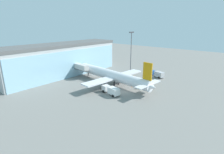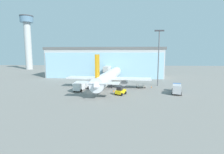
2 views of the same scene
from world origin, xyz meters
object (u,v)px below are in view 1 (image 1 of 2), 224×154
airplane (112,76)px  pushback_tug (143,85)px  apron_light_mast (131,50)px  fuel_truck (157,74)px  safety_cone_nose (132,87)px  baggage_cart (131,77)px  safety_cone_wingtip (134,76)px  catering_truck (111,90)px  jet_bridge (78,67)px

airplane → pushback_tug: (3.97, -11.41, -2.48)m
apron_light_mast → fuel_truck: apron_light_mast is taller
fuel_truck → safety_cone_nose: (-17.95, 1.12, -1.19)m
baggage_cart → airplane: bearing=155.4°
safety_cone_nose → apron_light_mast: bearing=35.7°
fuel_truck → safety_cone_wingtip: size_ratio=13.86×
airplane → apron_light_mast: bearing=-73.7°
catering_truck → safety_cone_wingtip: size_ratio=13.80×
apron_light_mast → safety_cone_wingtip: 12.03m
airplane → safety_cone_wingtip: (14.12, -0.85, -3.18)m
baggage_cart → pushback_tug: size_ratio=0.85×
apron_light_mast → baggage_cart: size_ratio=6.08×
baggage_cart → safety_cone_wingtip: baggage_cart is taller
pushback_tug → safety_cone_nose: size_ratio=6.72×
jet_bridge → fuel_truck: (21.59, -27.04, -3.07)m
jet_bridge → apron_light_mast: size_ratio=0.66×
apron_light_mast → airplane: apron_light_mast is taller
pushback_tug → safety_cone_nose: 4.25m
fuel_truck → safety_cone_nose: bearing=103.0°
apron_light_mast → pushback_tug: apron_light_mast is taller
catering_truck → baggage_cart: catering_truck is taller
pushback_tug → catering_truck: bearing=95.5°
pushback_tug → fuel_truck: bearing=-52.4°
safety_cone_wingtip → airplane: bearing=176.6°
jet_bridge → baggage_cart: size_ratio=4.00×
apron_light_mast → safety_cone_nose: size_ratio=34.80×
catering_truck → safety_cone_nose: (10.05, -1.54, -1.19)m
catering_truck → safety_cone_nose: bearing=-87.4°
fuel_truck → baggage_cart: size_ratio=2.42×
airplane → baggage_cart: size_ratio=12.57×
safety_cone_nose → safety_cone_wingtip: bearing=29.5°
airplane → safety_cone_wingtip: airplane is taller
apron_light_mast → baggage_cart: bearing=-145.0°
catering_truck → pushback_tug: 13.20m
jet_bridge → pushback_tug: size_ratio=3.40×
baggage_cart → safety_cone_wingtip: 3.58m
airplane → fuel_truck: size_ratio=5.19×
catering_truck → baggage_cart: bearing=-64.3°
baggage_cart → safety_cone_wingtip: bearing=-8.0°
safety_cone_nose → jet_bridge: bearing=98.0°
pushback_tug → safety_cone_wingtip: size_ratio=6.72×
apron_light_mast → pushback_tug: 21.97m
jet_bridge → safety_cone_nose: 26.52m
apron_light_mast → fuel_truck: bearing=-76.2°
safety_cone_wingtip → fuel_truck: bearing=-54.6°
apron_light_mast → catering_truck: bearing=-159.7°
safety_cone_wingtip → pushback_tug: bearing=-133.9°
fuel_truck → safety_cone_nose: fuel_truck is taller
jet_bridge → airplane: airplane is taller
airplane → safety_cone_nose: 8.61m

